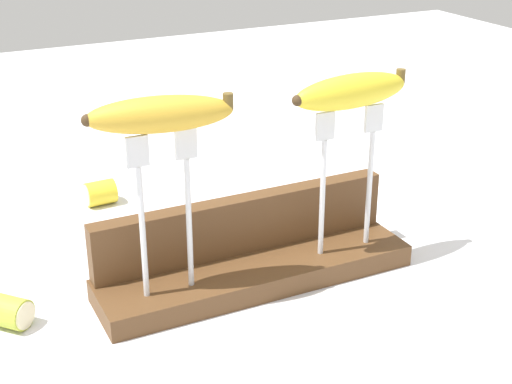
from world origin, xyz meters
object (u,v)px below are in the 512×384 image
(banana_raised_right, at_px, (351,91))
(banana_chunk_near, at_px, (9,312))
(fork_fallen_far, at_px, (502,314))
(banana_chunk_far, at_px, (100,193))
(fork_stand_right, at_px, (347,167))
(banana_raised_left, at_px, (160,114))
(fork_stand_left, at_px, (165,200))

(banana_raised_right, xyz_separation_m, banana_chunk_near, (-0.43, 0.05, -0.23))
(fork_fallen_far, distance_m, banana_chunk_far, 0.64)
(banana_chunk_far, bearing_deg, banana_raised_right, -55.32)
(banana_chunk_far, bearing_deg, banana_chunk_near, -122.90)
(fork_stand_right, bearing_deg, banana_raised_left, 180.00)
(fork_stand_left, height_order, fork_stand_right, fork_stand_left)
(banana_raised_left, relative_size, banana_raised_right, 1.00)
(fork_stand_left, xyz_separation_m, banana_chunk_near, (-0.18, 0.05, -0.13))
(banana_raised_right, xyz_separation_m, banana_chunk_far, (-0.24, 0.35, -0.23))
(banana_raised_left, distance_m, fork_fallen_far, 0.47)
(banana_raised_left, bearing_deg, banana_chunk_near, 164.04)
(banana_raised_right, bearing_deg, fork_fallen_far, -61.04)
(banana_raised_left, bearing_deg, fork_stand_left, -10.90)
(fork_stand_right, xyz_separation_m, banana_raised_left, (-0.25, 0.00, 0.11))
(banana_raised_left, relative_size, fork_fallen_far, 1.06)
(banana_raised_left, distance_m, banana_chunk_near, 0.30)
(fork_stand_right, relative_size, banana_raised_right, 1.15)
(fork_stand_left, relative_size, banana_chunk_near, 3.33)
(fork_fallen_far, relative_size, banana_chunk_far, 3.28)
(banana_raised_right, distance_m, banana_chunk_far, 0.48)
(fork_fallen_far, height_order, banana_chunk_near, banana_chunk_near)
(fork_stand_left, relative_size, fork_stand_right, 1.03)
(banana_chunk_far, bearing_deg, fork_fallen_far, -57.28)
(fork_stand_left, relative_size, banana_raised_right, 1.19)
(fork_stand_right, height_order, banana_chunk_near, fork_stand_right)
(fork_stand_left, distance_m, banana_chunk_near, 0.23)
(fork_fallen_far, bearing_deg, fork_stand_left, 151.60)
(fork_stand_left, height_order, banana_raised_left, banana_raised_left)
(fork_stand_left, bearing_deg, fork_fallen_far, -28.40)
(fork_stand_right, height_order, fork_fallen_far, fork_stand_right)
(fork_stand_left, distance_m, banana_chunk_far, 0.37)
(banana_raised_left, height_order, banana_chunk_near, banana_raised_left)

